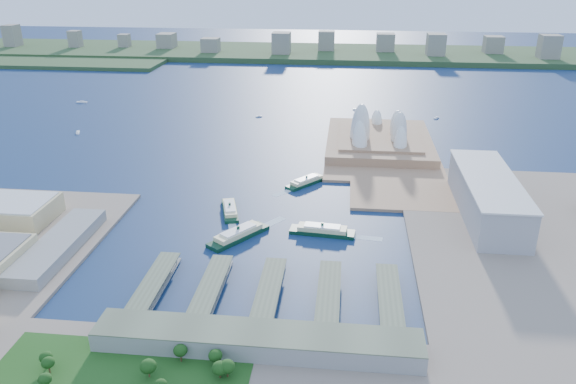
# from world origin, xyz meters

# --- Properties ---
(ground) EXTENTS (3000.00, 3000.00, 0.00)m
(ground) POSITION_xyz_m (0.00, 0.00, 0.00)
(ground) COLOR #10274D
(ground) RESTS_ON ground
(peninsula) EXTENTS (135.00, 220.00, 3.00)m
(peninsula) POSITION_xyz_m (107.50, 260.00, 1.50)
(peninsula) COLOR #A17958
(peninsula) RESTS_ON ground
(far_shore) EXTENTS (2200.00, 260.00, 12.00)m
(far_shore) POSITION_xyz_m (0.00, 980.00, 6.00)
(far_shore) COLOR #2D4926
(far_shore) RESTS_ON ground
(opera_house) EXTENTS (134.00, 180.00, 58.00)m
(opera_house) POSITION_xyz_m (105.00, 280.00, 32.00)
(opera_house) COLOR white
(opera_house) RESTS_ON peninsula
(toaster_building) EXTENTS (45.00, 155.00, 35.00)m
(toaster_building) POSITION_xyz_m (195.00, 80.00, 20.50)
(toaster_building) COLOR #97979C
(toaster_building) RESTS_ON east_land
(ferry_wharves) EXTENTS (184.00, 90.00, 9.30)m
(ferry_wharves) POSITION_xyz_m (14.00, -75.00, 4.65)
(ferry_wharves) COLOR #535D46
(ferry_wharves) RESTS_ON ground
(terminal_building) EXTENTS (200.00, 28.00, 12.00)m
(terminal_building) POSITION_xyz_m (15.00, -135.00, 9.00)
(terminal_building) COLOR gray
(terminal_building) RESTS_ON south_land
(far_skyline) EXTENTS (1900.00, 140.00, 55.00)m
(far_skyline) POSITION_xyz_m (0.00, 960.00, 39.50)
(far_skyline) COLOR gray
(far_skyline) RESTS_ON far_shore
(ferry_a) EXTENTS (26.28, 52.54, 9.63)m
(ferry_a) POSITION_xyz_m (-43.21, 64.22, 4.82)
(ferry_a) COLOR #0C301D
(ferry_a) RESTS_ON ground
(ferry_b) EXTENTS (43.12, 47.81, 9.73)m
(ferry_b) POSITION_xyz_m (23.54, 143.47, 4.86)
(ferry_b) COLOR #0C301D
(ferry_b) RESTS_ON ground
(ferry_c) EXTENTS (48.44, 57.78, 11.44)m
(ferry_c) POSITION_xyz_m (-25.05, 12.86, 5.72)
(ferry_c) COLOR #0C301D
(ferry_c) RESTS_ON ground
(ferry_d) EXTENTS (57.89, 20.16, 10.72)m
(ferry_d) POSITION_xyz_m (46.13, 29.06, 5.36)
(ferry_d) COLOR #0C301D
(ferry_d) RESTS_ON ground
(boat_a) EXTENTS (8.87, 15.39, 2.90)m
(boat_a) POSITION_xyz_m (-303.08, 294.82, 1.45)
(boat_a) COLOR white
(boat_a) RESTS_ON ground
(boat_b) EXTENTS (9.74, 6.77, 2.49)m
(boat_b) POSITION_xyz_m (-68.81, 405.23, 1.25)
(boat_b) COLOR white
(boat_b) RESTS_ON ground
(boat_c) EXTENTS (9.06, 11.55, 2.60)m
(boat_c) POSITION_xyz_m (196.32, 425.09, 1.30)
(boat_c) COLOR white
(boat_c) RESTS_ON ground
(boat_d) EXTENTS (18.33, 4.90, 3.06)m
(boat_d) POSITION_xyz_m (-374.35, 461.38, 1.53)
(boat_d) COLOR white
(boat_d) RESTS_ON ground
(boat_e) EXTENTS (9.17, 12.43, 2.96)m
(boat_e) POSITION_xyz_m (76.30, 460.24, 1.48)
(boat_e) COLOR white
(boat_e) RESTS_ON ground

